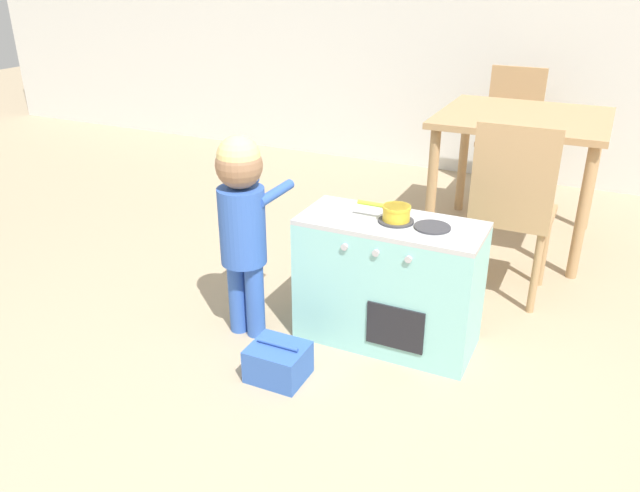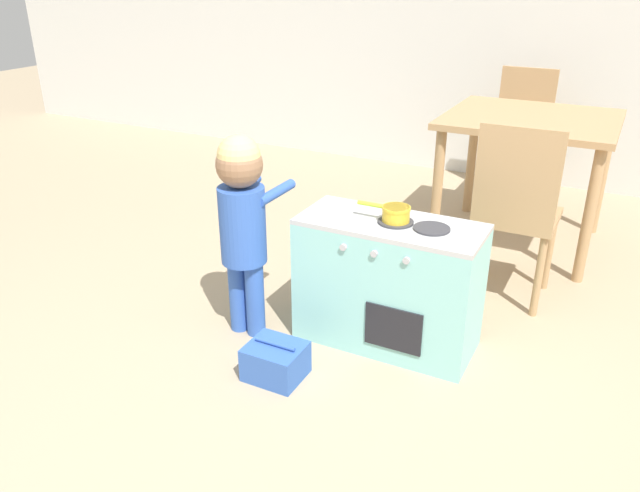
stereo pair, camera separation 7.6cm
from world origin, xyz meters
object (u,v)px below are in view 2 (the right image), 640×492
(toy_pot, at_px, (395,213))
(toy_basket, at_px, (276,361))
(dining_chair_near, at_px, (516,211))
(play_kitchen, at_px, (388,283))
(child_figure, at_px, (242,210))
(dining_table, at_px, (529,136))
(dining_chair_far, at_px, (520,133))

(toy_pot, xyz_separation_m, toy_basket, (-0.31, -0.45, -0.53))
(toy_basket, xyz_separation_m, dining_chair_near, (0.68, 1.05, 0.40))
(play_kitchen, relative_size, child_figure, 0.84)
(dining_table, height_order, dining_chair_near, dining_chair_near)
(play_kitchen, distance_m, dining_chair_far, 2.11)
(play_kitchen, height_order, dining_chair_near, dining_chair_near)
(dining_table, height_order, dining_chair_far, dining_chair_far)
(toy_basket, bearing_deg, child_figure, 139.99)
(toy_pot, xyz_separation_m, dining_table, (0.28, 1.35, 0.04))
(toy_pot, bearing_deg, play_kitchen, -178.08)
(play_kitchen, bearing_deg, child_figure, -160.32)
(play_kitchen, height_order, child_figure, child_figure)
(dining_chair_near, xyz_separation_m, dining_chair_far, (-0.27, 1.49, 0.00))
(child_figure, bearing_deg, dining_chair_far, 73.20)
(toy_pot, bearing_deg, dining_chair_far, 87.26)
(toy_pot, relative_size, child_figure, 0.25)
(play_kitchen, xyz_separation_m, dining_chair_near, (0.39, 0.60, 0.19))
(toy_basket, distance_m, dining_chair_near, 1.32)
(child_figure, bearing_deg, toy_basket, -40.01)
(child_figure, relative_size, dining_chair_far, 1.02)
(child_figure, distance_m, dining_chair_far, 2.41)
(play_kitchen, distance_m, toy_pot, 0.32)
(toy_pot, relative_size, dining_table, 0.25)
(play_kitchen, height_order, toy_basket, play_kitchen)
(dining_table, relative_size, dining_chair_far, 1.02)
(play_kitchen, height_order, dining_table, dining_table)
(dining_chair_near, relative_size, dining_chair_far, 1.00)
(toy_pot, height_order, toy_basket, toy_pot)
(child_figure, bearing_deg, play_kitchen, 19.68)
(dining_chair_near, distance_m, dining_chair_far, 1.52)
(dining_chair_far, bearing_deg, dining_chair_near, 100.37)
(play_kitchen, bearing_deg, dining_chair_near, 57.25)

